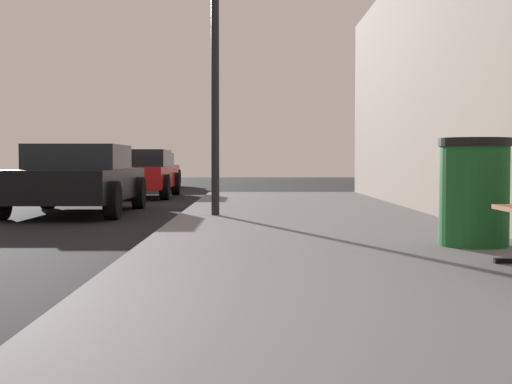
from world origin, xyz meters
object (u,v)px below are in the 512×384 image
Objects in this scene: street_lamp at (215,27)px; car_red at (138,173)px; car_black at (77,178)px; trash_bin at (474,192)px; car_blue at (149,170)px.

car_red is at bearing 106.01° from street_lamp.
car_red is at bearing -91.87° from car_black.
street_lamp reaches higher than trash_bin.
car_red reaches higher than trash_bin.
street_lamp is at bearing 106.01° from car_red.
car_blue reaches higher than trash_bin.
car_blue is (-5.85, 19.74, -0.03)m from trash_bin.
car_black is at bearing 88.13° from car_red.
car_blue is at bearing -84.47° from car_red.
street_lamp is at bearing 101.38° from car_blue.
street_lamp reaches higher than car_black.
car_black is 1.05× the size of car_red.
car_black is (-5.36, 6.55, -0.03)m from trash_bin.
street_lamp is 0.97× the size of car_red.
street_lamp is at bearing 137.02° from car_black.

